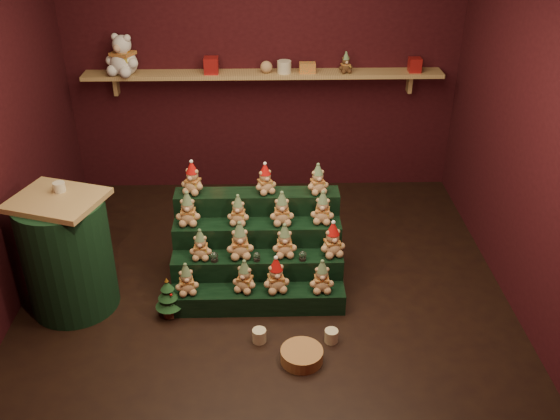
{
  "coord_description": "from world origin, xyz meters",
  "views": [
    {
      "loc": [
        0.02,
        -4.24,
        3.19
      ],
      "look_at": [
        0.13,
        0.25,
        0.65
      ],
      "focal_mm": 40.0,
      "sensor_mm": 36.0,
      "label": 1
    }
  ],
  "objects_px": {
    "mug_left": "(259,336)",
    "white_bear": "(122,49)",
    "snow_globe_a": "(214,257)",
    "mug_right": "(331,336)",
    "snow_globe_b": "(257,257)",
    "side_table": "(68,254)",
    "riser_tier_front": "(258,300)",
    "wicker_basket": "(302,355)",
    "snow_globe_c": "(303,256)",
    "mini_christmas_tree": "(168,298)",
    "brown_bear": "(346,63)"
  },
  "relations": [
    {
      "from": "brown_bear",
      "to": "mug_right",
      "type": "bearing_deg",
      "value": -109.44
    },
    {
      "from": "snow_globe_a",
      "to": "snow_globe_c",
      "type": "bearing_deg",
      "value": 0.0
    },
    {
      "from": "mug_left",
      "to": "wicker_basket",
      "type": "bearing_deg",
      "value": -35.14
    },
    {
      "from": "snow_globe_a",
      "to": "mug_left",
      "type": "distance_m",
      "value": 0.75
    },
    {
      "from": "snow_globe_a",
      "to": "mini_christmas_tree",
      "type": "bearing_deg",
      "value": -147.13
    },
    {
      "from": "mini_christmas_tree",
      "to": "wicker_basket",
      "type": "distance_m",
      "value": 1.16
    },
    {
      "from": "mug_left",
      "to": "side_table",
      "type": "bearing_deg",
      "value": 161.74
    },
    {
      "from": "snow_globe_b",
      "to": "brown_bear",
      "type": "relative_size",
      "value": 0.38
    },
    {
      "from": "snow_globe_c",
      "to": "wicker_basket",
      "type": "distance_m",
      "value": 0.85
    },
    {
      "from": "mini_christmas_tree",
      "to": "mug_left",
      "type": "distance_m",
      "value": 0.79
    },
    {
      "from": "snow_globe_b",
      "to": "white_bear",
      "type": "height_order",
      "value": "white_bear"
    },
    {
      "from": "mug_right",
      "to": "white_bear",
      "type": "relative_size",
      "value": 0.21
    },
    {
      "from": "side_table",
      "to": "wicker_basket",
      "type": "height_order",
      "value": "side_table"
    },
    {
      "from": "brown_bear",
      "to": "wicker_basket",
      "type": "bearing_deg",
      "value": -113.75
    },
    {
      "from": "brown_bear",
      "to": "side_table",
      "type": "bearing_deg",
      "value": -152.23
    },
    {
      "from": "mug_left",
      "to": "white_bear",
      "type": "relative_size",
      "value": 0.21
    },
    {
      "from": "side_table",
      "to": "white_bear",
      "type": "height_order",
      "value": "white_bear"
    },
    {
      "from": "snow_globe_a",
      "to": "brown_bear",
      "type": "relative_size",
      "value": 0.42
    },
    {
      "from": "snow_globe_b",
      "to": "mug_right",
      "type": "relative_size",
      "value": 0.75
    },
    {
      "from": "mug_right",
      "to": "mug_left",
      "type": "bearing_deg",
      "value": 178.42
    },
    {
      "from": "snow_globe_c",
      "to": "mini_christmas_tree",
      "type": "height_order",
      "value": "snow_globe_c"
    },
    {
      "from": "snow_globe_b",
      "to": "mug_left",
      "type": "xyz_separation_m",
      "value": [
        0.02,
        -0.55,
        -0.35
      ]
    },
    {
      "from": "side_table",
      "to": "mug_left",
      "type": "xyz_separation_m",
      "value": [
        1.5,
        -0.49,
        -0.44
      ]
    },
    {
      "from": "brown_bear",
      "to": "snow_globe_c",
      "type": "bearing_deg",
      "value": -117.12
    },
    {
      "from": "snow_globe_c",
      "to": "mug_left",
      "type": "xyz_separation_m",
      "value": [
        -0.35,
        -0.55,
        -0.35
      ]
    },
    {
      "from": "wicker_basket",
      "to": "snow_globe_c",
      "type": "bearing_deg",
      "value": 86.78
    },
    {
      "from": "wicker_basket",
      "to": "riser_tier_front",
      "type": "bearing_deg",
      "value": 117.84
    },
    {
      "from": "snow_globe_b",
      "to": "wicker_basket",
      "type": "height_order",
      "value": "snow_globe_b"
    },
    {
      "from": "snow_globe_b",
      "to": "riser_tier_front",
      "type": "bearing_deg",
      "value": -88.62
    },
    {
      "from": "white_bear",
      "to": "mug_right",
      "type": "bearing_deg",
      "value": -30.24
    },
    {
      "from": "side_table",
      "to": "brown_bear",
      "type": "bearing_deg",
      "value": 58.45
    },
    {
      "from": "riser_tier_front",
      "to": "mug_left",
      "type": "relative_size",
      "value": 13.18
    },
    {
      "from": "snow_globe_a",
      "to": "snow_globe_c",
      "type": "distance_m",
      "value": 0.71
    },
    {
      "from": "mini_christmas_tree",
      "to": "mug_right",
      "type": "relative_size",
      "value": 3.53
    },
    {
      "from": "mug_right",
      "to": "brown_bear",
      "type": "bearing_deg",
      "value": 82.47
    },
    {
      "from": "snow_globe_b",
      "to": "snow_globe_c",
      "type": "height_order",
      "value": "snow_globe_c"
    },
    {
      "from": "snow_globe_a",
      "to": "mug_right",
      "type": "xyz_separation_m",
      "value": [
        0.9,
        -0.57,
        -0.35
      ]
    },
    {
      "from": "snow_globe_c",
      "to": "wicker_basket",
      "type": "relative_size",
      "value": 0.26
    },
    {
      "from": "riser_tier_front",
      "to": "white_bear",
      "type": "height_order",
      "value": "white_bear"
    },
    {
      "from": "snow_globe_c",
      "to": "snow_globe_b",
      "type": "bearing_deg",
      "value": 180.0
    },
    {
      "from": "wicker_basket",
      "to": "white_bear",
      "type": "xyz_separation_m",
      "value": [
        -1.63,
        2.67,
        1.52
      ]
    },
    {
      "from": "wicker_basket",
      "to": "mug_right",
      "type": "bearing_deg",
      "value": 40.8
    },
    {
      "from": "side_table",
      "to": "mug_right",
      "type": "bearing_deg",
      "value": 4.77
    },
    {
      "from": "mini_christmas_tree",
      "to": "mug_left",
      "type": "height_order",
      "value": "mini_christmas_tree"
    },
    {
      "from": "side_table",
      "to": "mug_right",
      "type": "relative_size",
      "value": 9.6
    },
    {
      "from": "wicker_basket",
      "to": "snow_globe_b",
      "type": "bearing_deg",
      "value": 112.96
    },
    {
      "from": "riser_tier_front",
      "to": "snow_globe_a",
      "type": "bearing_deg",
      "value": 155.08
    },
    {
      "from": "riser_tier_front",
      "to": "white_bear",
      "type": "xyz_separation_m",
      "value": [
        -1.31,
        2.06,
        1.48
      ]
    },
    {
      "from": "snow_globe_c",
      "to": "mug_left",
      "type": "height_order",
      "value": "snow_globe_c"
    },
    {
      "from": "snow_globe_a",
      "to": "white_bear",
      "type": "bearing_deg",
      "value": 116.78
    }
  ]
}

